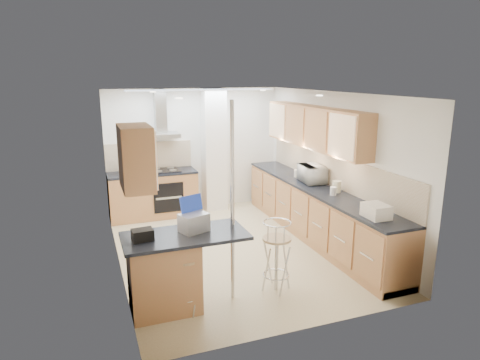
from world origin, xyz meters
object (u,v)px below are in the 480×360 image
object	(u,v)px
bar_stool_near	(186,276)
bar_stool_end	(276,256)
laptop	(194,222)
bread_bin	(376,211)
microwave	(312,174)

from	to	relation	value
bar_stool_near	bar_stool_end	size ratio (longest dim) A/B	0.95
laptop	bar_stool_end	bearing A→B (deg)	-24.47
laptop	bread_bin	world-z (taller)	laptop
microwave	bread_bin	distance (m)	1.98
laptop	bread_bin	xyz separation A→B (m)	(2.42, -0.30, -0.04)
microwave	laptop	size ratio (longest dim) A/B	1.71
microwave	bread_bin	xyz separation A→B (m)	(-0.15, -1.97, -0.06)
laptop	bar_stool_near	size ratio (longest dim) A/B	0.35
microwave	bar_stool_near	distance (m)	3.36
laptop	bar_stool_near	xyz separation A→B (m)	(-0.16, -0.18, -0.60)
microwave	bar_stool_near	world-z (taller)	microwave
microwave	bar_stool_near	size ratio (longest dim) A/B	0.60
laptop	bar_stool_end	xyz separation A→B (m)	(1.07, -0.08, -0.57)
laptop	bar_stool_near	distance (m)	0.64
microwave	laptop	world-z (taller)	microwave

